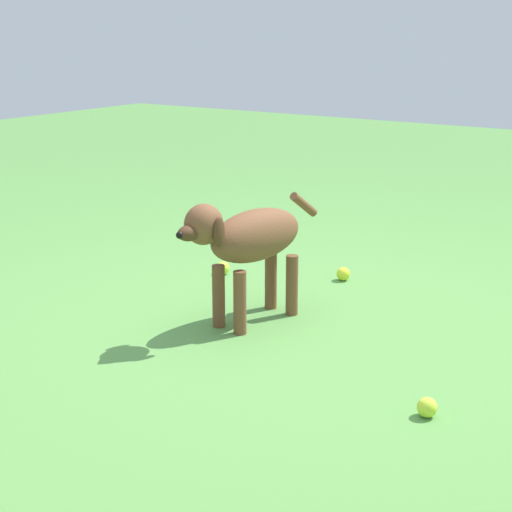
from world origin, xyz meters
name	(u,v)px	position (x,y,z in m)	size (l,w,h in m)	color
ground	(286,331)	(0.00, 0.00, 0.00)	(14.00, 14.00, 0.00)	#548C42
dog	(248,239)	(0.18, 0.01, 0.36)	(0.27, 0.80, 0.55)	brown
tennis_ball_0	(223,268)	(0.68, -0.50, 0.03)	(0.07, 0.07, 0.07)	#C6E337
tennis_ball_1	(343,274)	(0.14, -0.74, 0.03)	(0.07, 0.07, 0.07)	#CEDB2E
tennis_ball_2	(427,407)	(-0.78, 0.40, 0.03)	(0.07, 0.07, 0.07)	#C2DF37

